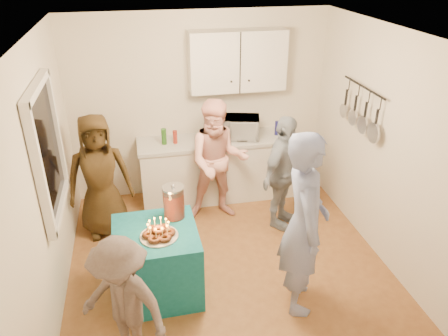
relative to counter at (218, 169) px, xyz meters
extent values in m
plane|color=brown|center=(-0.20, -1.70, -0.43)|extent=(4.00, 4.00, 0.00)
plane|color=white|center=(-0.20, -1.70, 2.17)|extent=(4.00, 4.00, 0.00)
plane|color=silver|center=(-0.20, 0.30, 0.87)|extent=(3.60, 3.60, 0.00)
plane|color=silver|center=(-2.00, -1.70, 0.87)|extent=(4.00, 4.00, 0.00)
plane|color=silver|center=(1.60, -1.70, 0.87)|extent=(4.00, 4.00, 0.00)
cube|color=black|center=(-1.97, -1.40, 1.12)|extent=(0.04, 1.00, 1.20)
cube|color=white|center=(0.00, 0.00, 0.00)|extent=(2.20, 0.58, 0.86)
cube|color=beige|center=(0.00, 0.00, 0.46)|extent=(2.24, 0.62, 0.05)
cube|color=white|center=(0.30, 0.15, 1.52)|extent=(1.30, 0.30, 0.80)
cube|color=black|center=(1.52, -1.00, 1.17)|extent=(0.12, 1.00, 0.60)
imported|color=white|center=(0.31, 0.00, 0.63)|extent=(0.61, 0.49, 0.30)
cube|color=#116776|center=(-1.01, -1.84, -0.05)|extent=(0.86, 0.86, 0.76)
cylinder|color=#B5290E|center=(-0.79, -1.60, 0.50)|extent=(0.22, 0.22, 0.34)
imported|color=#828FBE|center=(0.38, -2.29, 0.52)|extent=(0.60, 0.78, 1.90)
imported|color=brown|center=(-1.60, -0.58, 0.37)|extent=(0.85, 0.62, 1.60)
imported|color=#FF8E85|center=(-0.11, -0.53, 0.40)|extent=(0.87, 0.71, 1.65)
imported|color=#112239|center=(0.65, -0.89, 0.33)|extent=(0.89, 0.88, 1.51)
imported|color=#524541|center=(-1.34, -2.68, 0.22)|extent=(0.97, 0.89, 1.31)
camera|label=1|loc=(-1.08, -5.51, 2.89)|focal=35.00mm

